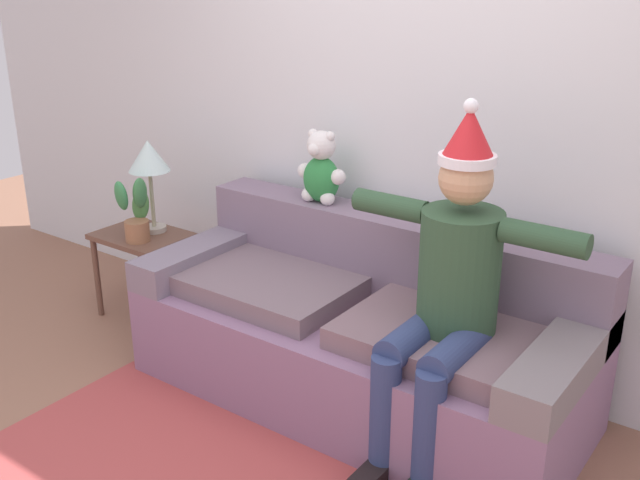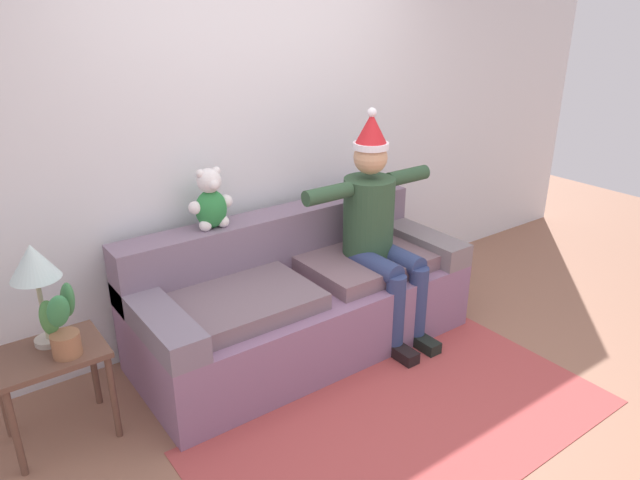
% 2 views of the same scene
% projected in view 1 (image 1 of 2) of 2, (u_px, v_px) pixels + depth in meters
% --- Properties ---
extents(back_wall, '(7.00, 0.10, 2.70)m').
position_uv_depth(back_wall, '(425.00, 108.00, 3.64)').
color(back_wall, silver).
rests_on(back_wall, ground_plane).
extents(couch, '(2.18, 0.92, 0.85)m').
position_uv_depth(couch, '(361.00, 334.00, 3.59)').
color(couch, gray).
rests_on(couch, ground_plane).
extents(person_seated, '(1.02, 0.77, 1.54)m').
position_uv_depth(person_seated, '(448.00, 286.00, 3.02)').
color(person_seated, '#2E4C32').
rests_on(person_seated, ground_plane).
extents(teddy_bear, '(0.29, 0.17, 0.38)m').
position_uv_depth(teddy_bear, '(321.00, 170.00, 3.81)').
color(teddy_bear, '#2B823E').
rests_on(teddy_bear, couch).
extents(side_table, '(0.53, 0.40, 0.53)m').
position_uv_depth(side_table, '(143.00, 248.00, 4.38)').
color(side_table, brown).
rests_on(side_table, ground_plane).
extents(table_lamp, '(0.24, 0.24, 0.55)m').
position_uv_depth(table_lamp, '(149.00, 160.00, 4.25)').
color(table_lamp, '#B2A99D').
rests_on(table_lamp, side_table).
extents(potted_plant, '(0.19, 0.27, 0.39)m').
position_uv_depth(potted_plant, '(135.00, 212.00, 4.19)').
color(potted_plant, '#986343').
rests_on(potted_plant, side_table).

